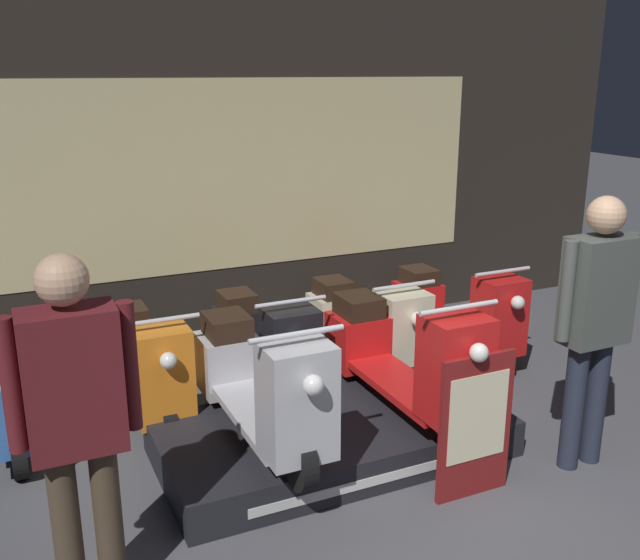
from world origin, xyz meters
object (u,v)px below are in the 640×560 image
at_px(price_sign_board, 475,426).
at_px(scooter_backrow_4, 456,312).
at_px(scooter_backrow_0, 11,385).
at_px(person_right_browsing, 595,312).
at_px(scooter_backrow_1, 146,363).
at_px(person_left_browsing, 76,411).
at_px(scooter_display_left, 259,384).
at_px(scooter_backrow_3, 365,327).
at_px(scooter_backrow_2, 263,344).
at_px(scooter_display_right, 402,357).

bearing_deg(price_sign_board, scooter_backrow_4, 57.38).
relative_size(scooter_backrow_0, person_right_browsing, 0.97).
distance_m(scooter_backrow_1, person_left_browsing, 2.18).
distance_m(scooter_display_left, person_right_browsing, 2.11).
distance_m(scooter_display_left, scooter_backrow_1, 1.31).
distance_m(scooter_backrow_1, price_sign_board, 2.50).
distance_m(person_left_browsing, price_sign_board, 2.27).
bearing_deg(scooter_backrow_3, scooter_backrow_4, 0.00).
height_order(scooter_backrow_2, price_sign_board, scooter_backrow_2).
bearing_deg(scooter_backrow_0, scooter_backrow_4, 0.00).
bearing_deg(person_right_browsing, scooter_backrow_1, 140.34).
xyz_separation_m(person_left_browsing, price_sign_board, (2.19, -0.00, -0.57)).
bearing_deg(scooter_backrow_1, scooter_backrow_0, 180.00).
bearing_deg(scooter_backrow_3, scooter_backrow_2, 180.00).
bearing_deg(scooter_backrow_2, scooter_backrow_0, 180.00).
height_order(scooter_backrow_4, person_left_browsing, person_left_browsing).
bearing_deg(price_sign_board, person_right_browsing, 0.02).
bearing_deg(person_left_browsing, scooter_backrow_3, 37.98).
height_order(scooter_display_right, price_sign_board, scooter_display_right).
bearing_deg(scooter_backrow_3, person_right_browsing, -75.23).
xyz_separation_m(scooter_backrow_2, price_sign_board, (0.60, -1.97, 0.09)).
bearing_deg(scooter_display_left, price_sign_board, -35.94).
bearing_deg(person_left_browsing, scooter_backrow_2, 51.00).
height_order(scooter_backrow_2, scooter_backrow_3, same).
relative_size(scooter_backrow_2, scooter_backrow_3, 1.00).
relative_size(scooter_backrow_1, person_left_browsing, 0.98).
relative_size(scooter_display_left, price_sign_board, 1.88).
distance_m(scooter_display_right, scooter_backrow_0, 2.71).
bearing_deg(scooter_display_right, scooter_backrow_1, 140.99).
relative_size(scooter_backrow_0, person_left_browsing, 0.98).
bearing_deg(scooter_backrow_4, price_sign_board, -122.62).
bearing_deg(scooter_backrow_2, price_sign_board, -73.17).
relative_size(scooter_display_left, scooter_backrow_3, 1.00).
distance_m(scooter_display_left, scooter_backrow_4, 2.63).
xyz_separation_m(scooter_backrow_1, person_left_browsing, (-0.67, -1.97, 0.66)).
relative_size(scooter_display_right, scooter_backrow_1, 1.00).
relative_size(scooter_backrow_3, price_sign_board, 1.88).
relative_size(scooter_display_left, person_right_browsing, 0.97).
relative_size(scooter_backrow_3, person_right_browsing, 0.97).
relative_size(scooter_backrow_2, person_left_browsing, 0.98).
bearing_deg(person_right_browsing, scooter_backrow_3, 104.77).
distance_m(scooter_backrow_2, person_right_browsing, 2.54).
relative_size(scooter_backrow_4, person_right_browsing, 0.97).
bearing_deg(scooter_backrow_1, price_sign_board, -52.28).
height_order(person_right_browsing, price_sign_board, person_right_browsing).
bearing_deg(scooter_backrow_1, person_right_browsing, -39.66).
xyz_separation_m(scooter_backrow_2, scooter_backrow_4, (1.86, 0.00, 0.00)).
xyz_separation_m(scooter_display_left, scooter_backrow_1, (-0.46, 1.20, -0.25)).
bearing_deg(scooter_display_right, price_sign_board, -87.00).
bearing_deg(person_right_browsing, person_left_browsing, -180.00).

